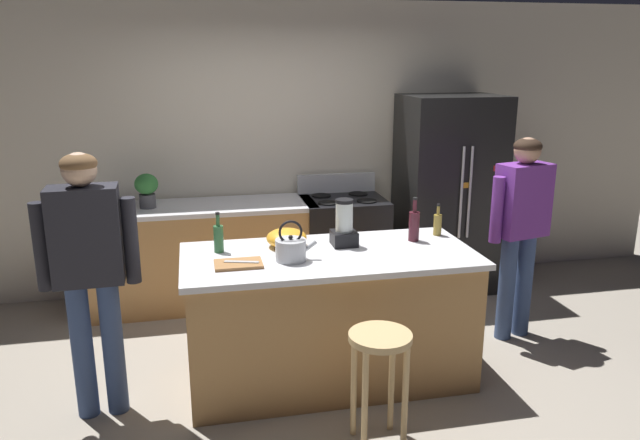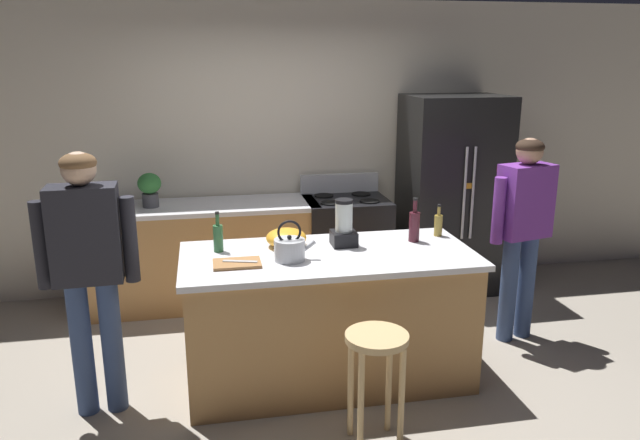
# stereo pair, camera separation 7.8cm
# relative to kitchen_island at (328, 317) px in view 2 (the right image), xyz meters

# --- Properties ---
(ground_plane) EXTENTS (14.00, 14.00, 0.00)m
(ground_plane) POSITION_rel_kitchen_island_xyz_m (0.00, 0.00, -0.46)
(ground_plane) COLOR #9E9384
(back_wall) EXTENTS (8.00, 0.10, 2.70)m
(back_wall) POSITION_rel_kitchen_island_xyz_m (0.00, 1.95, 0.89)
(back_wall) COLOR beige
(back_wall) RESTS_ON ground_plane
(kitchen_island) EXTENTS (1.96, 0.90, 0.93)m
(kitchen_island) POSITION_rel_kitchen_island_xyz_m (0.00, 0.00, 0.00)
(kitchen_island) COLOR #B7844C
(kitchen_island) RESTS_ON ground_plane
(back_counter_run) EXTENTS (2.00, 0.64, 0.93)m
(back_counter_run) POSITION_rel_kitchen_island_xyz_m (-0.80, 1.55, -0.00)
(back_counter_run) COLOR #B7844C
(back_counter_run) RESTS_ON ground_plane
(refrigerator) EXTENTS (0.90, 0.73, 1.86)m
(refrigerator) POSITION_rel_kitchen_island_xyz_m (1.51, 1.50, 0.46)
(refrigerator) COLOR black
(refrigerator) RESTS_ON ground_plane
(stove_range) EXTENTS (0.76, 0.65, 1.11)m
(stove_range) POSITION_rel_kitchen_island_xyz_m (0.48, 1.52, 0.01)
(stove_range) COLOR black
(stove_range) RESTS_ON ground_plane
(person_by_island_left) EXTENTS (0.59, 0.24, 1.67)m
(person_by_island_left) POSITION_rel_kitchen_island_xyz_m (-1.50, -0.12, 0.55)
(person_by_island_left) COLOR #384C7A
(person_by_island_left) RESTS_ON ground_plane
(person_by_sink_right) EXTENTS (0.60, 0.31, 1.61)m
(person_by_sink_right) POSITION_rel_kitchen_island_xyz_m (1.60, 0.34, 0.51)
(person_by_sink_right) COLOR #384C7A
(person_by_sink_right) RESTS_ON ground_plane
(bar_stool) EXTENTS (0.36, 0.36, 0.70)m
(bar_stool) POSITION_rel_kitchen_island_xyz_m (0.11, -0.80, 0.08)
(bar_stool) COLOR tan
(bar_stool) RESTS_ON ground_plane
(potted_plant) EXTENTS (0.20, 0.20, 0.30)m
(potted_plant) POSITION_rel_kitchen_island_xyz_m (-1.26, 1.55, 0.63)
(potted_plant) COLOR #4C4C51
(potted_plant) RESTS_ON back_counter_run
(blender_appliance) EXTENTS (0.17, 0.17, 0.33)m
(blender_appliance) POSITION_rel_kitchen_island_xyz_m (0.14, 0.15, 0.60)
(blender_appliance) COLOR black
(blender_appliance) RESTS_ON kitchen_island
(bottle_wine) EXTENTS (0.08, 0.08, 0.32)m
(bottle_wine) POSITION_rel_kitchen_island_xyz_m (0.65, 0.15, 0.58)
(bottle_wine) COLOR #471923
(bottle_wine) RESTS_ON kitchen_island
(bottle_olive_oil) EXTENTS (0.07, 0.07, 0.28)m
(bottle_olive_oil) POSITION_rel_kitchen_island_xyz_m (-0.72, 0.18, 0.56)
(bottle_olive_oil) COLOR #2D6638
(bottle_olive_oil) RESTS_ON kitchen_island
(bottle_vinegar) EXTENTS (0.06, 0.06, 0.24)m
(bottle_vinegar) POSITION_rel_kitchen_island_xyz_m (0.87, 0.25, 0.55)
(bottle_vinegar) COLOR olive
(bottle_vinegar) RESTS_ON kitchen_island
(mixing_bowl) EXTENTS (0.28, 0.28, 0.13)m
(mixing_bowl) POSITION_rel_kitchen_island_xyz_m (-0.26, 0.20, 0.52)
(mixing_bowl) COLOR orange
(mixing_bowl) RESTS_ON kitchen_island
(tea_kettle) EXTENTS (0.28, 0.20, 0.27)m
(tea_kettle) POSITION_rel_kitchen_island_xyz_m (-0.27, -0.09, 0.54)
(tea_kettle) COLOR #B7BABF
(tea_kettle) RESTS_ON kitchen_island
(cutting_board) EXTENTS (0.30, 0.20, 0.02)m
(cutting_board) POSITION_rel_kitchen_island_xyz_m (-0.62, -0.12, 0.47)
(cutting_board) COLOR #9E6B3D
(cutting_board) RESTS_ON kitchen_island
(chef_knife) EXTENTS (0.22, 0.09, 0.01)m
(chef_knife) POSITION_rel_kitchen_island_xyz_m (-0.60, -0.12, 0.48)
(chef_knife) COLOR #B7BABF
(chef_knife) RESTS_ON cutting_board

